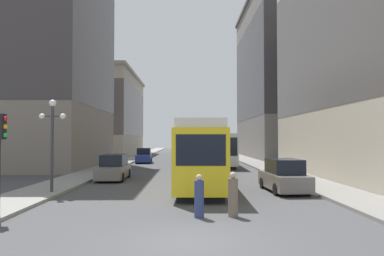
{
  "coord_description": "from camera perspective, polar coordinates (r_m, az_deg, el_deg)",
  "views": [
    {
      "loc": [
        -0.08,
        -10.37,
        2.94
      ],
      "look_at": [
        0.22,
        9.96,
        3.55
      ],
      "focal_mm": 33.66,
      "sensor_mm": 36.0,
      "label": 1
    }
  ],
  "objects": [
    {
      "name": "sidewalk_left",
      "position": [
        51.08,
        -9.84,
        -4.91
      ],
      "size": [
        2.84,
        120.0,
        0.15
      ],
      "primitive_type": "cube",
      "color": "gray",
      "rests_on": "ground"
    },
    {
      "name": "pedestrian_crossing_far",
      "position": [
        13.92,
        6.52,
        -10.62
      ],
      "size": [
        0.38,
        0.38,
        1.69
      ],
      "rotation": [
        0.0,
        0.0,
        0.47
      ],
      "color": "#6B5B4C",
      "rests_on": "ground"
    },
    {
      "name": "building_right_midblock",
      "position": [
        59.0,
        15.36,
        7.82
      ],
      "size": [
        14.11,
        24.55,
        24.59
      ],
      "color": "slate",
      "rests_on": "ground"
    },
    {
      "name": "ground_plane",
      "position": [
        10.78,
        -0.39,
        -17.55
      ],
      "size": [
        200.0,
        200.0,
        0.0
      ],
      "primitive_type": "plane",
      "color": "#424244"
    },
    {
      "name": "building_left_midblock",
      "position": [
        67.25,
        -14.12,
        2.19
      ],
      "size": [
        12.73,
        24.49,
        14.59
      ],
      "color": "#B2A893",
      "rests_on": "ground"
    },
    {
      "name": "traffic_light_near_left",
      "position": [
        15.09,
        -28.16,
        -1.26
      ],
      "size": [
        0.47,
        0.36,
        3.72
      ],
      "color": "#232328",
      "rests_on": "sidewalk_left"
    },
    {
      "name": "pedestrian_crossing_near",
      "position": [
        13.68,
        1.13,
        -10.93
      ],
      "size": [
        0.36,
        0.36,
        1.61
      ],
      "rotation": [
        0.0,
        0.0,
        0.6
      ],
      "color": "navy",
      "rests_on": "ground"
    },
    {
      "name": "sidewalk_right",
      "position": [
        51.11,
        8.34,
        -4.92
      ],
      "size": [
        2.84,
        120.0,
        0.15
      ],
      "primitive_type": "cube",
      "color": "gray",
      "rests_on": "ground"
    },
    {
      "name": "building_left_corner",
      "position": [
        41.94,
        -22.94,
        12.06
      ],
      "size": [
        12.72,
        17.36,
        24.92
      ],
      "color": "slate",
      "rests_on": "ground"
    },
    {
      "name": "parked_car_left_near",
      "position": [
        44.46,
        -7.63,
        -4.41
      ],
      "size": [
        2.08,
        4.32,
        1.82
      ],
      "rotation": [
        0.0,
        0.0,
        0.06
      ],
      "color": "black",
      "rests_on": "ground"
    },
    {
      "name": "parked_car_left_mid",
      "position": [
        26.59,
        -12.28,
        -6.21
      ],
      "size": [
        1.92,
        4.77,
        1.82
      ],
      "rotation": [
        0.0,
        0.0,
        0.01
      ],
      "color": "black",
      "rests_on": "ground"
    },
    {
      "name": "parked_car_right_far",
      "position": [
        20.8,
        14.36,
        -7.46
      ],
      "size": [
        2.05,
        4.44,
        1.82
      ],
      "rotation": [
        0.0,
        0.0,
        3.19
      ],
      "color": "black",
      "rests_on": "ground"
    },
    {
      "name": "transit_bus",
      "position": [
        39.6,
        4.47,
        -3.15
      ],
      "size": [
        2.81,
        12.4,
        3.45
      ],
      "rotation": [
        0.0,
        0.0,
        -0.02
      ],
      "color": "black",
      "rests_on": "ground"
    },
    {
      "name": "lamp_post_left_near",
      "position": [
        20.46,
        -21.27,
        -0.34
      ],
      "size": [
        1.41,
        0.36,
        4.87
      ],
      "color": "#333338",
      "rests_on": "sidewalk_left"
    },
    {
      "name": "streetcar",
      "position": [
        22.26,
        1.22,
        -3.88
      ],
      "size": [
        2.97,
        12.88,
        3.89
      ],
      "rotation": [
        0.0,
        0.0,
        -0.03
      ],
      "color": "black",
      "rests_on": "ground"
    }
  ]
}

